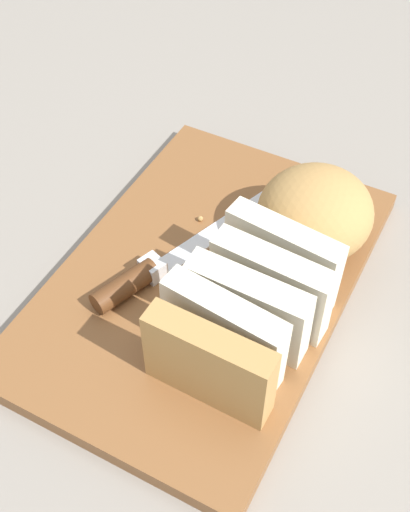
# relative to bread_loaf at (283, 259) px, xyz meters

# --- Properties ---
(ground_plane) EXTENTS (3.00, 3.00, 0.00)m
(ground_plane) POSITION_rel_bread_loaf_xyz_m (0.02, -0.07, -0.06)
(ground_plane) COLOR gray
(cutting_board) EXTENTS (0.42, 0.28, 0.02)m
(cutting_board) POSITION_rel_bread_loaf_xyz_m (0.02, -0.07, -0.05)
(cutting_board) COLOR brown
(cutting_board) RESTS_ON ground_plane
(bread_loaf) EXTENTS (0.29, 0.14, 0.08)m
(bread_loaf) POSITION_rel_bread_loaf_xyz_m (0.00, 0.00, 0.00)
(bread_loaf) COLOR tan
(bread_loaf) RESTS_ON cutting_board
(bread_knife) EXTENTS (0.24, 0.11, 0.02)m
(bread_knife) POSITION_rel_bread_loaf_xyz_m (0.05, -0.12, -0.03)
(bread_knife) COLOR silver
(bread_knife) RESTS_ON cutting_board
(crumb_near_knife) EXTENTS (0.01, 0.01, 0.01)m
(crumb_near_knife) POSITION_rel_bread_loaf_xyz_m (-0.05, -0.11, -0.04)
(crumb_near_knife) COLOR tan
(crumb_near_knife) RESTS_ON cutting_board
(crumb_near_loaf) EXTENTS (0.01, 0.01, 0.01)m
(crumb_near_loaf) POSITION_rel_bread_loaf_xyz_m (0.08, -0.06, -0.04)
(crumb_near_loaf) COLOR tan
(crumb_near_loaf) RESTS_ON cutting_board
(crumb_stray_left) EXTENTS (0.01, 0.01, 0.01)m
(crumb_stray_left) POSITION_rel_bread_loaf_xyz_m (0.07, -0.08, -0.04)
(crumb_stray_left) COLOR tan
(crumb_stray_left) RESTS_ON cutting_board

